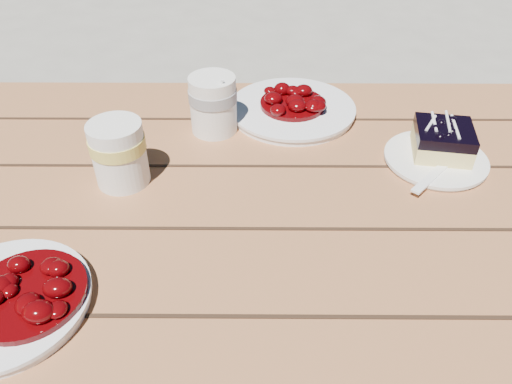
{
  "coord_description": "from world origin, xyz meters",
  "views": [
    {
      "loc": [
        -0.05,
        -0.63,
        1.26
      ],
      "look_at": [
        -0.06,
        -0.07,
        0.81
      ],
      "focal_mm": 35.0,
      "sensor_mm": 36.0,
      "label": 1
    }
  ],
  "objects_px": {
    "coffee_cup": "(213,104)",
    "second_cup": "(119,154)",
    "picnic_table": "(288,264)",
    "blueberry_cake": "(443,140)",
    "dessert_plate": "(435,160)",
    "main_plate": "(5,304)",
    "second_plate": "(292,110)"
  },
  "relations": [
    {
      "from": "coffee_cup",
      "to": "second_plate",
      "type": "xyz_separation_m",
      "value": [
        0.15,
        0.06,
        -0.05
      ]
    },
    {
      "from": "dessert_plate",
      "to": "second_cup",
      "type": "xyz_separation_m",
      "value": [
        -0.54,
        -0.06,
        0.05
      ]
    },
    {
      "from": "picnic_table",
      "to": "second_cup",
      "type": "distance_m",
      "value": 0.36
    },
    {
      "from": "coffee_cup",
      "to": "picnic_table",
      "type": "bearing_deg",
      "value": -55.32
    },
    {
      "from": "second_cup",
      "to": "coffee_cup",
      "type": "bearing_deg",
      "value": 49.31
    },
    {
      "from": "picnic_table",
      "to": "main_plate",
      "type": "distance_m",
      "value": 0.47
    },
    {
      "from": "dessert_plate",
      "to": "blueberry_cake",
      "type": "xyz_separation_m",
      "value": [
        0.01,
        0.01,
        0.03
      ]
    },
    {
      "from": "picnic_table",
      "to": "coffee_cup",
      "type": "bearing_deg",
      "value": 124.68
    },
    {
      "from": "picnic_table",
      "to": "second_cup",
      "type": "relative_size",
      "value": 18.39
    },
    {
      "from": "main_plate",
      "to": "blueberry_cake",
      "type": "height_order",
      "value": "blueberry_cake"
    },
    {
      "from": "coffee_cup",
      "to": "second_plate",
      "type": "relative_size",
      "value": 0.44
    },
    {
      "from": "coffee_cup",
      "to": "second_cup",
      "type": "bearing_deg",
      "value": -130.69
    },
    {
      "from": "picnic_table",
      "to": "blueberry_cake",
      "type": "height_order",
      "value": "blueberry_cake"
    },
    {
      "from": "dessert_plate",
      "to": "second_cup",
      "type": "distance_m",
      "value": 0.54
    },
    {
      "from": "dessert_plate",
      "to": "second_plate",
      "type": "bearing_deg",
      "value": 145.16
    },
    {
      "from": "picnic_table",
      "to": "dessert_plate",
      "type": "height_order",
      "value": "dessert_plate"
    },
    {
      "from": "picnic_table",
      "to": "coffee_cup",
      "type": "height_order",
      "value": "coffee_cup"
    },
    {
      "from": "main_plate",
      "to": "second_cup",
      "type": "height_order",
      "value": "second_cup"
    },
    {
      "from": "coffee_cup",
      "to": "main_plate",
      "type": "bearing_deg",
      "value": -118.51
    },
    {
      "from": "dessert_plate",
      "to": "coffee_cup",
      "type": "relative_size",
      "value": 1.58
    },
    {
      "from": "blueberry_cake",
      "to": "dessert_plate",
      "type": "bearing_deg",
      "value": -114.65
    },
    {
      "from": "main_plate",
      "to": "dessert_plate",
      "type": "distance_m",
      "value": 0.71
    },
    {
      "from": "picnic_table",
      "to": "dessert_plate",
      "type": "bearing_deg",
      "value": 20.37
    },
    {
      "from": "picnic_table",
      "to": "blueberry_cake",
      "type": "distance_m",
      "value": 0.35
    },
    {
      "from": "picnic_table",
      "to": "second_plate",
      "type": "relative_size",
      "value": 8.06
    },
    {
      "from": "main_plate",
      "to": "blueberry_cake",
      "type": "bearing_deg",
      "value": 27.85
    },
    {
      "from": "dessert_plate",
      "to": "second_plate",
      "type": "distance_m",
      "value": 0.3
    },
    {
      "from": "dessert_plate",
      "to": "main_plate",
      "type": "bearing_deg",
      "value": -152.84
    },
    {
      "from": "blueberry_cake",
      "to": "coffee_cup",
      "type": "xyz_separation_m",
      "value": [
        -0.41,
        0.09,
        0.02
      ]
    },
    {
      "from": "dessert_plate",
      "to": "second_plate",
      "type": "relative_size",
      "value": 0.69
    },
    {
      "from": "picnic_table",
      "to": "main_plate",
      "type": "xyz_separation_m",
      "value": [
        -0.37,
        -0.23,
        0.17
      ]
    },
    {
      "from": "picnic_table",
      "to": "second_plate",
      "type": "height_order",
      "value": "second_plate"
    }
  ]
}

